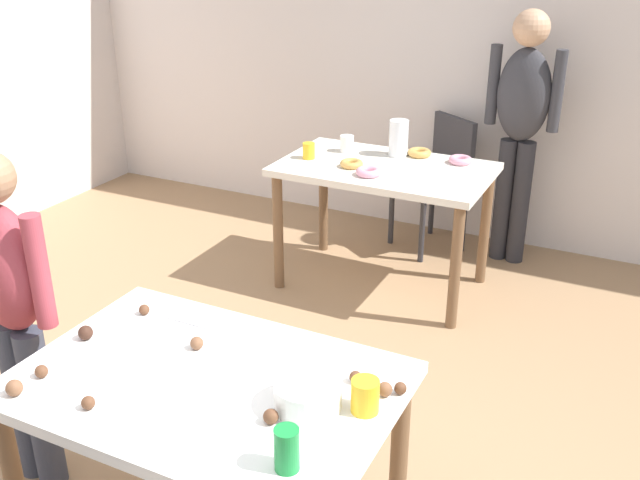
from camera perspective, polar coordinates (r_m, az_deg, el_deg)
The scene contains 27 objects.
wall_back at distance 4.89m, azimuth 14.34°, elevation 14.53°, with size 6.40×0.10×2.60m, color silver.
dining_table_near at distance 2.35m, azimuth -8.80°, elevation -12.78°, with size 1.16×0.79×0.75m.
dining_table_far at distance 4.20m, azimuth 5.03°, elevation 4.42°, with size 1.19×0.72×0.75m.
chair_far_table at distance 4.85m, azimuth 9.31°, elevation 5.04°, with size 0.56×0.56×0.87m.
person_girl_near at distance 2.82m, azimuth -22.99°, elevation -4.37°, with size 0.45×0.23×1.34m.
person_adult_far at distance 4.60m, azimuth 15.48°, elevation 9.31°, with size 0.45×0.22×1.57m.
mixing_bowl at distance 2.13m, azimuth -0.95°, elevation -12.00°, with size 0.20×0.20×0.08m, color white.
soda_can at distance 1.92m, azimuth -2.62°, elevation -16.03°, with size 0.07×0.07×0.12m, color #198438.
fork_near at distance 2.59m, azimuth -10.40°, elevation -6.33°, with size 0.17×0.02×0.01m, color silver.
cup_near_0 at distance 2.11m, azimuth 3.55°, elevation -12.08°, with size 0.08×0.08×0.10m, color yellow.
cake_ball_0 at distance 2.57m, azimuth -17.88°, elevation -6.93°, with size 0.05×0.05×0.05m, color #3D2319.
cake_ball_1 at distance 2.24m, azimuth 2.80°, elevation -10.65°, with size 0.04×0.04×0.04m, color brown.
cake_ball_2 at distance 2.43m, azimuth -9.62°, elevation -7.96°, with size 0.04×0.04×0.04m, color brown.
cake_ball_3 at distance 2.19m, azimuth 5.11°, elevation -11.56°, with size 0.04×0.04×0.04m, color brown.
cake_ball_4 at distance 2.42m, azimuth -20.96°, elevation -9.58°, with size 0.04×0.04×0.04m, color brown.
cake_ball_5 at distance 2.21m, azimuth 6.30°, elevation -11.45°, with size 0.04×0.04×0.04m, color brown.
cake_ball_6 at distance 2.66m, azimuth -13.59°, elevation -5.32°, with size 0.04×0.04×0.04m, color brown.
cake_ball_7 at distance 2.09m, azimuth -3.87°, elevation -13.61°, with size 0.04×0.04×0.04m, color brown.
cake_ball_9 at distance 2.23m, azimuth -17.68°, elevation -12.04°, with size 0.04×0.04×0.04m, color brown.
cake_ball_10 at distance 2.36m, azimuth -22.80°, elevation -10.62°, with size 0.05×0.05×0.05m, color brown.
pitcher_far at distance 4.33m, azimuth 6.17°, elevation 7.93°, with size 0.11×0.11×0.21m, color white.
cup_far_0 at distance 4.27m, azimuth -0.89°, elevation 7.00°, with size 0.07×0.07×0.09m, color yellow.
cup_far_1 at distance 4.40m, azimuth 2.11°, elevation 7.54°, with size 0.08×0.08×0.10m, color white.
donut_far_0 at distance 4.36m, azimuth 7.78°, elevation 6.78°, with size 0.14×0.14×0.04m, color gold.
donut_far_1 at distance 3.99m, azimuth 3.82°, elevation 5.34°, with size 0.14×0.14×0.04m, color pink.
donut_far_2 at distance 4.26m, azimuth 10.92°, elevation 6.17°, with size 0.13×0.13×0.04m, color pink.
donut_far_3 at distance 4.13m, azimuth 2.48°, elevation 5.98°, with size 0.13×0.13×0.04m, color gold.
Camera 1 is at (1.03, -1.53, 2.04)m, focal length 40.91 mm.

